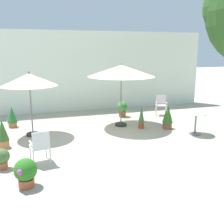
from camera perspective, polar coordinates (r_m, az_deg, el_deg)
The scene contains 14 objects.
ground_plane at distance 8.97m, azimuth 0.47°, elevation -5.44°, with size 60.00×60.00×0.00m, color #B1A895.
villa_facade at distance 12.93m, azimuth -5.69°, elevation 8.56°, with size 11.96×0.30×3.69m, color white.
patio_umbrella_0 at distance 9.99m, azimuth 1.97°, elevation 8.63°, with size 2.48×2.48×2.35m.
patio_umbrella_1 at distance 9.21m, azimuth -17.07°, elevation 6.43°, with size 1.83×1.83×2.16m.
cafe_table_0 at distance 9.63m, azimuth 17.28°, elevation -1.47°, with size 0.77×0.77×0.76m.
patio_chair_0 at distance 12.13m, azimuth 10.33°, elevation 1.76°, with size 0.59×0.56×0.86m.
patio_chair_1 at distance 7.07m, azimuth -14.94°, elevation -6.74°, with size 0.53×0.55×0.89m.
potted_plant_0 at distance 10.08m, azimuth 11.68°, elevation -0.85°, with size 0.38×0.38×0.90m.
potted_plant_1 at distance 10.71m, azimuth -20.35°, elevation -0.95°, with size 0.37×0.37×0.77m.
potted_plant_2 at distance 11.65m, azimuth 2.20°, elevation 0.88°, with size 0.46×0.46×0.67m.
potted_plant_3 at distance 9.97m, azimuth 6.23°, elevation -1.05°, with size 0.21×0.21×0.86m.
potted_plant_4 at distance 6.08m, azimuth -17.79°, elevation -11.90°, with size 0.49×0.49×0.63m.
potted_plant_5 at distance 7.15m, azimuth -22.21°, elevation -8.92°, with size 0.37×0.37×0.52m.
potted_plant_6 at distance 8.58m, azimuth -22.11°, elevation -4.27°, with size 0.35×0.35×0.86m.
Camera 1 is at (-2.59, -8.10, 2.86)m, focal length 43.28 mm.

